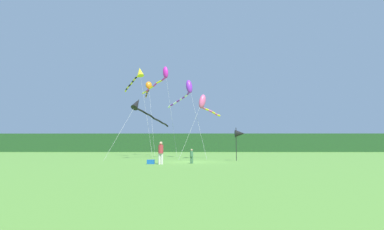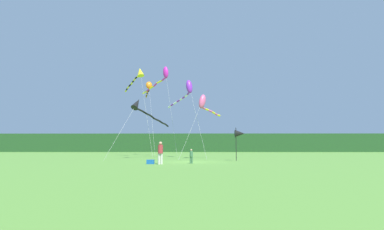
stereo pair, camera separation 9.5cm
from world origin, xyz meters
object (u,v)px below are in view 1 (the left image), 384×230
person_child (192,155)px  kite_orange (149,87)px  banner_flag_pole (240,134)px  kite_magenta (163,76)px  kite_rainbow (204,103)px  cooler_box (151,162)px  kite_purple (187,90)px  kite_yellow (138,74)px  kite_black (141,107)px  person_adult (161,152)px

person_child → kite_orange: size_ratio=0.10×
person_child → banner_flag_pole: banner_flag_pole is taller
kite_magenta → kite_orange: size_ratio=1.12×
banner_flag_pole → kite_rainbow: (-3.18, 4.27, 3.48)m
kite_rainbow → cooler_box: bearing=-115.0°
cooler_box → kite_purple: 14.21m
banner_flag_pole → cooler_box: bearing=-146.5°
person_child → kite_yellow: 18.67m
kite_rainbow → kite_black: size_ratio=0.64×
person_child → kite_purple: 13.18m
person_child → kite_rainbow: 10.12m
kite_purple → kite_black: (-5.04, -1.33, -2.26)m
kite_yellow → kite_purple: size_ratio=1.26×
kite_rainbow → banner_flag_pole: bearing=-53.3°
person_child → kite_black: (-5.65, 9.66, 4.99)m
person_adult → kite_black: kite_black is taller
kite_rainbow → kite_black: 6.98m
cooler_box → kite_purple: (2.46, 11.69, 7.71)m
kite_rainbow → kite_purple: (-1.84, 2.47, 1.93)m
kite_yellow → kite_black: kite_yellow is taller
kite_rainbow → kite_magenta: 10.76m
kite_purple → kite_orange: 10.76m
cooler_box → kite_orange: kite_orange is taller
banner_flag_pole → kite_magenta: bearing=124.5°
cooler_box → kite_orange: size_ratio=0.05×
kite_purple → kite_black: size_ratio=0.83×
person_adult → kite_yellow: (-4.65, 15.39, 9.53)m
person_child → banner_flag_pole: bearing=44.0°
banner_flag_pole → kite_orange: 20.38m
person_adult → cooler_box: 1.17m
kite_magenta → kite_black: (-1.63, -6.87, -5.22)m
person_child → kite_black: 12.25m
banner_flag_pole → kite_magenta: (-8.42, 12.28, 8.37)m
kite_rainbow → kite_yellow: bearing=144.8°
person_adult → kite_black: bearing=107.4°
kite_yellow → kite_black: (1.28, -4.62, -4.85)m
banner_flag_pole → kite_yellow: (-11.33, 10.02, 8.00)m
person_adult → kite_yellow: kite_yellow is taller
cooler_box → kite_magenta: size_ratio=0.05×
banner_flag_pole → kite_magenta: 17.08m
kite_purple → person_child: bearing=-86.9°
cooler_box → kite_black: kite_black is taller
cooler_box → kite_black: size_ratio=0.05×
banner_flag_pole → kite_purple: (-5.01, 6.73, 5.40)m
person_child → kite_rainbow: size_ratio=0.16×
kite_yellow → kite_rainbow: size_ratio=1.63×
cooler_box → kite_purple: bearing=78.1°
person_adult → kite_rainbow: kite_rainbow is taller
kite_magenta → kite_black: kite_magenta is taller
cooler_box → kite_rainbow: kite_rainbow is taller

